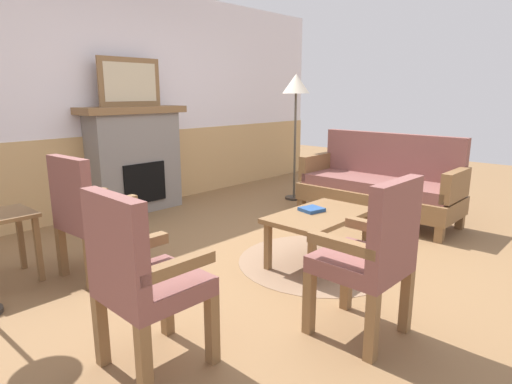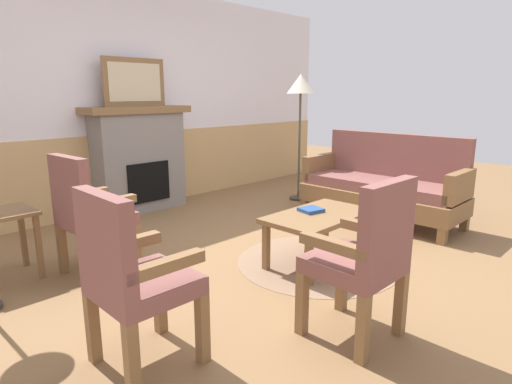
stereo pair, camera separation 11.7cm
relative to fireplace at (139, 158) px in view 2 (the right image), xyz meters
name	(u,v)px [view 2 (the right image)]	position (x,y,z in m)	size (l,w,h in m)	color
ground_plane	(284,258)	(0.00, -2.35, -0.65)	(14.00, 14.00, 0.00)	olive
wall_back	(125,103)	(0.00, 0.25, 0.66)	(7.20, 0.14, 2.70)	white
fireplace	(139,158)	(0.00, 0.00, 0.00)	(1.30, 0.44, 1.28)	gray
framed_picture	(135,82)	(0.00, 0.00, 0.91)	(0.80, 0.04, 0.56)	brown
couch	(383,186)	(1.70, -2.37, -0.26)	(0.70, 1.80, 0.98)	brown
coffee_table	(319,220)	(0.13, -2.62, -0.27)	(0.96, 0.56, 0.44)	brown
round_rug	(317,262)	(0.13, -2.62, -0.65)	(1.39, 1.39, 0.01)	#896B51
book_on_table	(311,210)	(0.14, -2.53, -0.20)	(0.18, 0.17, 0.03)	navy
armchair_near_fireplace	(131,273)	(-1.73, -2.79, -0.11)	(0.49, 0.49, 0.98)	brown
armchair_by_window_left	(88,210)	(-1.34, -1.46, -0.11)	(0.51, 0.51, 0.98)	brown
armchair_front_left	(365,253)	(-0.65, -3.51, -0.11)	(0.49, 0.49, 0.98)	brown
side_table	(3,226)	(-1.84, -1.05, -0.22)	(0.44, 0.44, 0.55)	brown
floor_lamp_by_couch	(301,92)	(1.80, -1.06, 0.80)	(0.36, 0.36, 1.68)	#332D28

